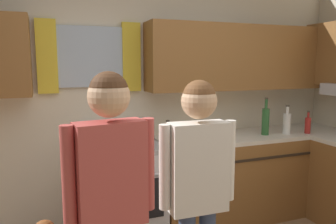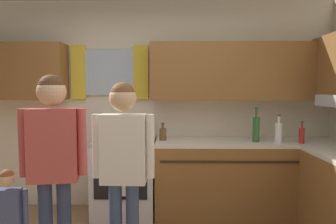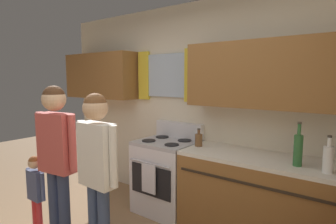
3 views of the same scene
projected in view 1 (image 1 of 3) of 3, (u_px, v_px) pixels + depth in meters
back_wall_unit at (143, 82)px, 3.32m from camera, size 4.60×0.42×2.60m
kitchen_counter_run at (301, 182)px, 3.36m from camera, size 2.17×2.00×0.90m
stove_oven at (123, 190)px, 3.11m from camera, size 0.70×0.67×1.10m
bottle_wine_green at (266, 121)px, 3.46m from camera, size 0.08×0.08×0.39m
bottle_milk_white at (287, 123)px, 3.50m from camera, size 0.08×0.08×0.31m
bottle_sauce_red at (308, 125)px, 3.54m from camera, size 0.06×0.06×0.25m
bottle_squat_brown at (168, 133)px, 3.19m from camera, size 0.08×0.08×0.21m
adult_holding_child at (111, 185)px, 1.73m from camera, size 0.50×0.22×1.61m
adult_in_plaid at (198, 177)px, 1.96m from camera, size 0.49×0.21×1.55m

